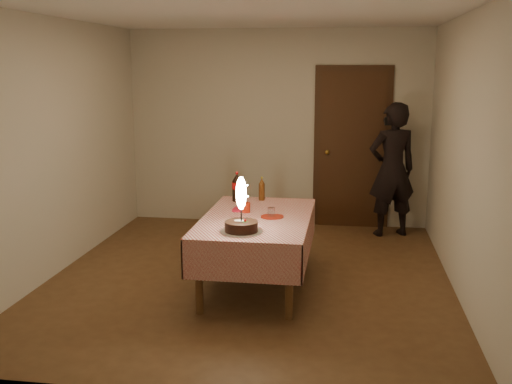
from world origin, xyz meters
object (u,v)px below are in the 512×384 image
cola_bottle (237,187)px  amber_bottle_left (262,189)px  red_cup (246,207)px  dining_table (257,226)px  photographer (392,170)px  clear_cup (271,212)px  red_plate (272,217)px  birthday_cake (241,219)px

cola_bottle → amber_bottle_left: (0.25, 0.09, -0.03)m
red_cup → cola_bottle: bearing=110.6°
dining_table → red_cup: size_ratio=17.20×
cola_bottle → photographer: 2.22m
clear_cup → photographer: (1.26, 2.04, 0.10)m
red_plate → amber_bottle_left: amber_bottle_left is taller
clear_cup → amber_bottle_left: (-0.20, 0.71, 0.07)m
birthday_cake → clear_cup: (0.19, 0.57, -0.07)m
dining_table → clear_cup: 0.20m
birthday_cake → amber_bottle_left: (-0.01, 1.28, 0.01)m
dining_table → red_cup: (-0.13, 0.15, 0.15)m
amber_bottle_left → photographer: photographer is taller
red_cup → amber_bottle_left: bearing=82.8°
dining_table → photographer: 2.49m
birthday_cake → amber_bottle_left: bearing=90.3°
cola_bottle → dining_table: bearing=-63.8°
photographer → red_cup: bearing=-128.7°
dining_table → photographer: photographer is taller
clear_cup → cola_bottle: cola_bottle is taller
birthday_cake → photographer: 2.98m
red_plate → cola_bottle: size_ratio=0.69×
dining_table → amber_bottle_left: (-0.06, 0.72, 0.21)m
clear_cup → cola_bottle: 0.77m
red_cup → red_plate: bearing=-27.7°
birthday_cake → clear_cup: bearing=71.5°
clear_cup → photographer: size_ratio=0.05×
amber_bottle_left → clear_cup: bearing=-74.6°
red_plate → photographer: (1.25, 2.05, 0.14)m
birthday_cake → red_plate: size_ratio=2.22×
amber_bottle_left → photographer: bearing=42.5°
amber_bottle_left → red_cup: bearing=-97.2°
red_cup → photographer: size_ratio=0.06×
red_plate → red_cup: (-0.28, 0.15, 0.05)m
clear_cup → cola_bottle: (-0.45, 0.62, 0.11)m
photographer → amber_bottle_left: bearing=-137.5°
cola_bottle → clear_cup: bearing=-54.1°
red_plate → photographer: 2.40m
clear_cup → red_cup: bearing=152.4°
red_plate → amber_bottle_left: 0.76m
red_plate → red_cup: bearing=152.3°
birthday_cake → clear_cup: size_ratio=5.42×
birthday_cake → clear_cup: birthday_cake is taller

